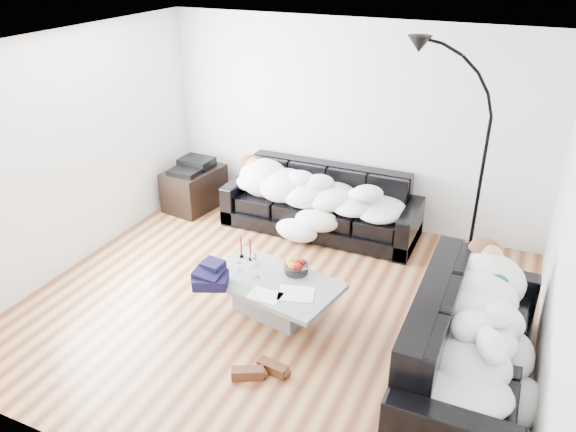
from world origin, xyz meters
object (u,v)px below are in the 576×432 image
at_px(candle_left, 241,247).
at_px(shoes, 260,370).
at_px(coffee_table, 273,296).
at_px(sleeper_right, 476,322).
at_px(floor_lamp, 480,184).
at_px(stereo, 193,165).
at_px(sofa_right, 472,342).
at_px(wine_glass_a, 254,260).
at_px(av_cabinet, 195,188).
at_px(wine_glass_c, 257,270).
at_px(sofa_back, 321,202).
at_px(wine_glass_b, 239,265).
at_px(fruit_bowl, 296,266).
at_px(sleeper_back, 320,187).
at_px(candle_right, 250,250).

distance_m(candle_left, shoes, 1.46).
bearing_deg(coffee_table, sleeper_right, -7.31).
bearing_deg(candle_left, floor_lamp, 29.49).
bearing_deg(coffee_table, stereo, 138.98).
height_order(sofa_right, wine_glass_a, sofa_right).
bearing_deg(av_cabinet, wine_glass_c, -35.51).
bearing_deg(stereo, wine_glass_c, -41.30).
bearing_deg(sofa_back, wine_glass_b, -95.07).
xyz_separation_m(fruit_bowl, av_cabinet, (-2.23, 1.58, -0.18)).
distance_m(sleeper_back, candle_left, 1.58).
xyz_separation_m(fruit_bowl, candle_left, (-0.65, 0.04, 0.04)).
bearing_deg(sleeper_right, floor_lamp, 8.31).
bearing_deg(sofa_right, wine_glass_b, 83.50).
relative_size(sleeper_back, shoes, 4.43).
bearing_deg(candle_left, stereo, 135.85).
height_order(fruit_bowl, wine_glass_a, wine_glass_a).
bearing_deg(candle_right, candle_left, 174.94).
xyz_separation_m(fruit_bowl, wine_glass_a, (-0.43, -0.10, 0.01)).
bearing_deg(candle_right, sleeper_right, -12.41).
bearing_deg(shoes, sofa_right, 5.28).
relative_size(sleeper_right, wine_glass_a, 10.46).
height_order(coffee_table, fruit_bowl, fruit_bowl).
bearing_deg(floor_lamp, av_cabinet, 172.48).
bearing_deg(wine_glass_b, candle_right, 90.58).
bearing_deg(candle_left, shoes, -55.63).
bearing_deg(sofa_right, sleeper_right, -180.00).
xyz_separation_m(coffee_table, candle_right, (-0.38, 0.26, 0.31)).
bearing_deg(candle_right, shoes, -59.42).
bearing_deg(candle_left, wine_glass_a, -31.26).
distance_m(fruit_bowl, wine_glass_a, 0.44).
bearing_deg(sofa_back, wine_glass_a, -91.84).
height_order(fruit_bowl, candle_right, candle_right).
distance_m(sleeper_right, av_cabinet, 4.53).
bearing_deg(stereo, sleeper_right, -24.95).
relative_size(candle_right, av_cabinet, 0.30).
relative_size(sleeper_right, coffee_table, 1.44).
relative_size(sofa_right, av_cabinet, 2.69).
bearing_deg(wine_glass_a, sleeper_right, -9.87).
relative_size(wine_glass_a, av_cabinet, 0.22).
bearing_deg(candle_left, coffee_table, -28.75).
height_order(wine_glass_b, av_cabinet, av_cabinet).
relative_size(wine_glass_b, candle_left, 0.64).
height_order(wine_glass_b, candle_right, candle_right).
xyz_separation_m(wine_glass_b, floor_lamp, (2.06, 1.49, 0.67)).
relative_size(sofa_right, stereo, 5.01).
relative_size(fruit_bowl, wine_glass_b, 1.63).
xyz_separation_m(sofa_right, candle_right, (-2.32, 0.51, 0.06)).
bearing_deg(floor_lamp, sleeper_right, -84.59).
height_order(sofa_back, av_cabinet, sofa_back).
xyz_separation_m(candle_right, floor_lamp, (2.07, 1.24, 0.63)).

